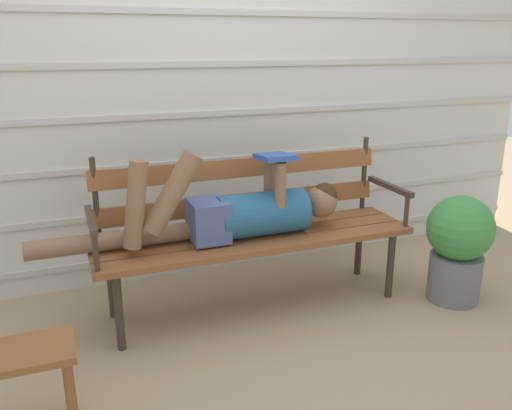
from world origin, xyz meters
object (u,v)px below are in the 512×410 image
Objects in this scene: park_bench at (252,223)px; potted_plant at (458,244)px; footstool at (23,371)px; reclining_person at (236,212)px.

potted_plant is (1.15, -0.41, -0.14)m from park_bench.
park_bench is 2.80× the size of potted_plant.
park_bench is 4.60× the size of footstool.
footstool is (-1.10, -0.68, -0.30)m from reclining_person.
potted_plant is (1.27, -0.34, -0.25)m from reclining_person.
potted_plant is at bearing 8.15° from footstool.
park_bench is 1.45m from footstool.
park_bench is 1.23m from potted_plant.
footstool is at bearing -148.12° from reclining_person.
potted_plant is at bearing -15.14° from reclining_person.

